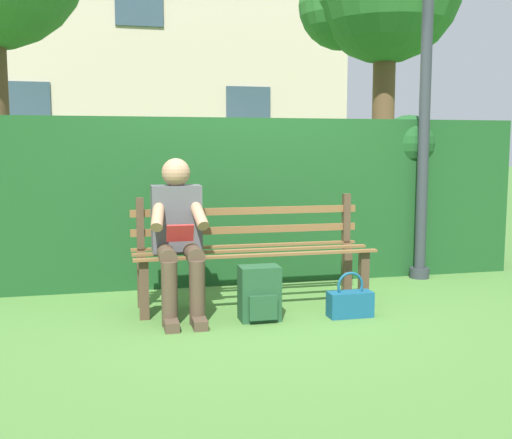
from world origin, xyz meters
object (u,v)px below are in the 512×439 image
object	(u,v)px
person_seated	(178,232)
backpack	(259,294)
lamp_post	(426,69)
handbag	(350,303)
park_bench	(251,251)

from	to	relation	value
person_seated	backpack	world-z (taller)	person_seated
backpack	lamp_post	bearing A→B (deg)	-150.42
handbag	lamp_post	xyz separation A→B (m)	(-1.19, -1.14, 1.91)
park_bench	lamp_post	xyz separation A→B (m)	(-1.84, -0.60, 1.57)
handbag	lamp_post	world-z (taller)	lamp_post
person_seated	backpack	bearing A→B (deg)	152.18
park_bench	handbag	xyz separation A→B (m)	(-0.65, 0.55, -0.33)
park_bench	lamp_post	world-z (taller)	lamp_post
handbag	person_seated	bearing A→B (deg)	-16.49
person_seated	handbag	size ratio (longest dim) A/B	3.45
lamp_post	person_seated	bearing A→B (deg)	17.48
person_seated	backpack	size ratio (longest dim) A/B	2.94
park_bench	lamp_post	distance (m)	2.49
lamp_post	park_bench	bearing A→B (deg)	17.95
person_seated	park_bench	bearing A→B (deg)	-163.96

